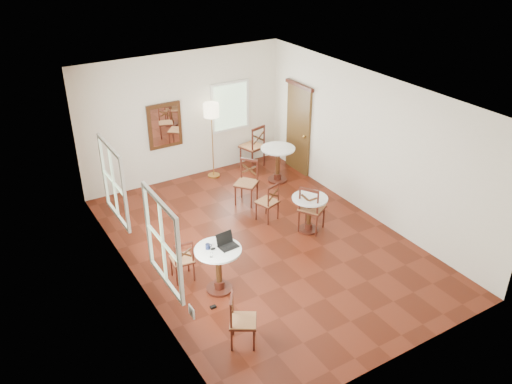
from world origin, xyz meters
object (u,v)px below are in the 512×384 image
chair_back_a (253,146)px  water_glass (211,255)px  chair_mid_a (268,202)px  laptop (227,243)px  power_adapter (213,307)px  chair_near_a (182,260)px  cafe_table_mid (309,210)px  cafe_table_near (219,265)px  floor_lamp (211,115)px  navy_mug (208,246)px  chair_mid_b (311,208)px  chair_near_b (241,321)px  cafe_table_back (278,161)px  mouse (213,249)px  chair_back_b (247,182)px

chair_back_a → water_glass: 5.20m
chair_mid_a → laptop: laptop is taller
power_adapter → chair_near_a: bearing=95.1°
cafe_table_mid → chair_back_a: 3.23m
cafe_table_near → cafe_table_mid: cafe_table_near is taller
floor_lamp → power_adapter: floor_lamp is taller
chair_near_a → water_glass: 0.90m
navy_mug → chair_mid_b: bearing=14.1°
cafe_table_near → chair_mid_a: chair_mid_a is taller
chair_near_b → cafe_table_mid: bearing=-20.7°
chair_near_a → floor_lamp: (2.32, 3.35, 1.15)m
chair_mid_a → navy_mug: size_ratio=7.37×
cafe_table_back → mouse: mouse is taller
cafe_table_back → chair_back_a: 0.99m
chair_back_a → mouse: (-3.10, -3.90, 0.30)m
cafe_table_mid → chair_back_b: chair_back_b is taller
cafe_table_back → cafe_table_near: bearing=-136.6°
cafe_table_near → water_glass: size_ratio=9.64×
cafe_table_mid → cafe_table_back: (0.69, 2.18, 0.06)m
floor_lamp → navy_mug: (-2.06, -3.86, -0.68)m
chair_near_b → floor_lamp: size_ratio=0.47×
cafe_table_near → cafe_table_back: (3.11, 2.94, 0.01)m
cafe_table_mid → chair_mid_b: size_ratio=0.74×
chair_near_b → chair_mid_b: chair_mid_b is taller
chair_back_a → floor_lamp: 1.49m
cafe_table_near → chair_mid_a: size_ratio=0.97×
navy_mug → water_glass: size_ratio=1.34×
chair_back_a → navy_mug: (-3.16, -3.83, 0.33)m
mouse → power_adapter: size_ratio=0.92×
cafe_table_back → chair_mid_b: size_ratio=0.84×
laptop → mouse: 0.25m
chair_mid_b → chair_back_b: bearing=-13.4°
cafe_table_mid → laptop: laptop is taller
chair_back_a → power_adapter: 5.46m
chair_back_a → mouse: bearing=36.6°
chair_near_b → power_adapter: bearing=32.9°
cafe_table_back → chair_back_a: size_ratio=0.77×
chair_near_a → water_glass: water_glass is taller
water_glass → chair_mid_a: bearing=38.0°
chair_near_a → laptop: 0.94m
power_adapter → chair_near_b: bearing=-89.5°
chair_near_a → cafe_table_near: bearing=130.1°
chair_mid_b → laptop: size_ratio=3.08×
navy_mug → cafe_table_back: bearing=41.3°
laptop → navy_mug: bearing=160.4°
chair_back_b → navy_mug: bearing=-81.0°
cafe_table_back → navy_mug: size_ratio=7.32×
navy_mug → water_glass: navy_mug is taller
chair_near_a → power_adapter: chair_near_a is taller
chair_near_b → laptop: size_ratio=2.64×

